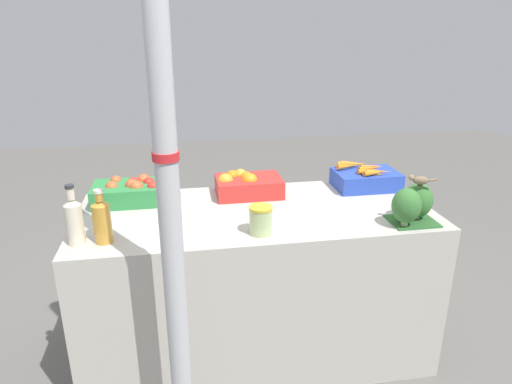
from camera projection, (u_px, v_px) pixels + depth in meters
The scene contains 11 objects.
ground_plane at pixel (256, 346), 2.62m from camera, with size 10.00×10.00×0.00m, color #605E59.
market_table at pixel (256, 282), 2.48m from camera, with size 1.79×0.79×0.84m, color #B7B2A8.
support_pole at pixel (168, 189), 1.57m from camera, with size 0.09×0.09×2.40m.
apple_crate at pixel (129, 191), 2.43m from camera, with size 0.36×0.24×0.13m.
orange_crate at pixel (246, 185), 2.53m from camera, with size 0.36×0.24×0.13m.
carrot_crate at pixel (366, 178), 2.64m from camera, with size 0.36×0.26×0.14m.
broccoli_pile at pixel (412, 204), 2.17m from camera, with size 0.24×0.22×0.19m.
juice_bottle_cloudy at pixel (74, 220), 1.94m from camera, with size 0.07×0.07×0.27m.
juice_bottle_amber at pixel (102, 220), 1.96m from camera, with size 0.08×0.08×0.24m.
pickle_jar at pixel (261, 220), 2.05m from camera, with size 0.11×0.11×0.13m.
sparrow_bird at pixel (420, 180), 2.11m from camera, with size 0.13×0.06×0.05m.
Camera 1 is at (-0.37, -2.13, 1.73)m, focal length 32.00 mm.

